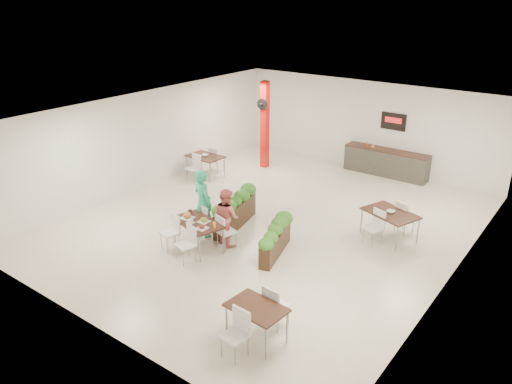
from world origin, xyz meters
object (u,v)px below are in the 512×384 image
Objects in this scene: main_table at (198,226)px; diner_man at (203,203)px; service_counter at (386,162)px; planter_left at (235,209)px; red_column at (265,124)px; diner_woman at (226,217)px; planter_right at (275,237)px; side_table_a at (205,159)px; side_table_b at (390,216)px; side_table_c at (257,313)px.

main_table is 1.02× the size of diner_man.
service_counter is 1.44× the size of planter_left.
main_table is at bearing -89.21° from planter_left.
service_counter is at bearing 25.00° from red_column.
service_counter reaches higher than diner_woman.
planter_right reaches higher than side_table_a.
planter_left is 1.25× the size of side_table_b.
main_table is 1.09× the size of planter_right.
red_column is at bearing -47.07° from diner_woman.
planter_left is (2.33, -4.63, -1.11)m from red_column.
diner_woman is at bearing -64.34° from planter_left.
main_table is at bearing 74.21° from diner_woman.
service_counter is at bearing 78.39° from main_table.
side_table_b is at bearing -129.22° from diner_man.
side_table_c is at bearing -39.20° from side_table_a.
red_column is 4.56m from service_counter.
main_table is 1.56m from planter_left.
side_table_b is at bearing 91.09° from side_table_c.
planter_left is at bearing -104.46° from service_counter.
diner_man is 1.05m from planter_left.
side_table_b is at bearing 52.94° from planter_right.
planter_right is (1.78, 0.90, -0.15)m from main_table.
planter_left is 1.26× the size of side_table_c.
side_table_b is (3.70, 3.45, 0.01)m from main_table.
side_table_a is 0.98× the size of side_table_b.
side_table_b is (1.92, 2.55, 0.16)m from planter_right.
service_counter reaches higher than planter_left.
diner_woman is 0.91× the size of side_table_b.
main_table is 5.06m from side_table_b.
service_counter is 1.61× the size of diner_man.
side_table_c is at bearing -80.32° from service_counter.
diner_man reaches higher than side_table_b.
planter_right is (1.37, 0.25, -0.27)m from diner_woman.
service_counter is at bearing 104.21° from side_table_c.
side_table_c is (3.37, -2.04, -0.02)m from main_table.
planter_right reaches higher than side_table_c.
side_table_a is (-3.43, 2.57, 0.11)m from planter_left.
red_column is 1.54× the size of planter_left.
red_column reaches higher than diner_woman.
diner_woman is 1.02m from planter_left.
service_counter is 1.82× the size of side_table_c.
planter_left is 1.20× the size of planter_right.
planter_left is 1.27× the size of side_table_a.
service_counter is at bearing 134.37° from side_table_b.
diner_man is 0.89× the size of planter_left.
planter_right is 1.05× the size of side_table_b.
side_table_b is at bearing 27.00° from planter_left.
side_table_c is (3.39, -3.59, 0.09)m from planter_left.
red_column is at bearing 129.37° from side_table_c.
red_column is at bearing 176.04° from side_table_b.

